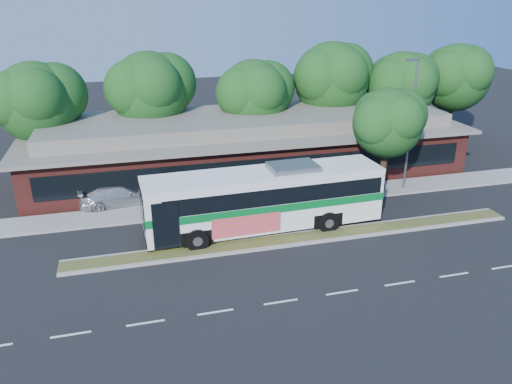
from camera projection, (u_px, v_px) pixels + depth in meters
ground at (305, 244)px, 27.73m from camera, size 120.00×120.00×0.00m
median_strip at (301, 238)px, 28.24m from camera, size 26.00×1.10×0.15m
sidewalk at (272, 200)px, 33.45m from camera, size 44.00×2.60×0.12m
plaza_building at (248, 144)px, 38.59m from camera, size 33.20×11.20×4.45m
lamp_post at (410, 122)px, 33.58m from camera, size 0.93×0.18×9.07m
tree_bg_a at (43, 100)px, 35.63m from camera, size 6.47×5.80×8.63m
tree_bg_b at (155, 89)px, 38.35m from camera, size 6.69×6.00×9.00m
tree_bg_c at (258, 93)px, 39.57m from camera, size 6.24×5.60×8.26m
tree_bg_d at (336, 77)px, 41.86m from camera, size 6.91×6.20×9.37m
tree_bg_e at (405, 84)px, 42.64m from camera, size 6.47×5.80×8.50m
tree_bg_f at (459, 76)px, 44.86m from camera, size 6.69×6.00×8.92m
transit_bus at (265, 195)px, 28.69m from camera, size 13.95×3.60×3.89m
sedan at (119, 194)px, 32.60m from camera, size 5.34×2.72×1.48m
sidewalk_tree at (392, 121)px, 32.51m from camera, size 5.09×4.56×7.41m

